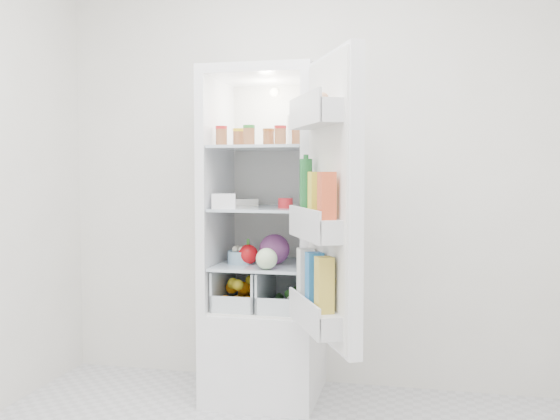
% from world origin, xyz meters
% --- Properties ---
extents(room_walls, '(3.02, 3.02, 2.61)m').
position_xyz_m(room_walls, '(0.00, 0.00, 1.59)').
color(room_walls, silver).
rests_on(room_walls, ground).
extents(refrigerator, '(0.60, 0.60, 1.80)m').
position_xyz_m(refrigerator, '(-0.20, 1.25, 0.67)').
color(refrigerator, white).
rests_on(refrigerator, ground).
extents(shelf_low, '(0.49, 0.53, 0.01)m').
position_xyz_m(shelf_low, '(-0.20, 1.19, 0.74)').
color(shelf_low, silver).
rests_on(shelf_low, refrigerator).
extents(shelf_mid, '(0.49, 0.53, 0.02)m').
position_xyz_m(shelf_mid, '(-0.20, 1.19, 1.05)').
color(shelf_mid, silver).
rests_on(shelf_mid, refrigerator).
extents(shelf_top, '(0.49, 0.53, 0.02)m').
position_xyz_m(shelf_top, '(-0.20, 1.19, 1.38)').
color(shelf_top, silver).
rests_on(shelf_top, refrigerator).
extents(crisper_left, '(0.23, 0.46, 0.22)m').
position_xyz_m(crisper_left, '(-0.32, 1.19, 0.61)').
color(crisper_left, silver).
rests_on(crisper_left, refrigerator).
extents(crisper_right, '(0.23, 0.46, 0.22)m').
position_xyz_m(crisper_right, '(-0.08, 1.19, 0.61)').
color(crisper_right, silver).
rests_on(crisper_right, refrigerator).
extents(condiment_jars, '(0.46, 0.16, 0.08)m').
position_xyz_m(condiment_jars, '(-0.20, 1.07, 1.43)').
color(condiment_jars, '#B21919').
rests_on(condiment_jars, shelf_top).
extents(squeeze_bottle, '(0.06, 0.06, 0.17)m').
position_xyz_m(squeeze_bottle, '(-0.07, 1.25, 1.47)').
color(squeeze_bottle, white).
rests_on(squeeze_bottle, shelf_top).
extents(tub_white, '(0.15, 0.15, 0.08)m').
position_xyz_m(tub_white, '(-0.37, 0.99, 1.10)').
color(tub_white, white).
rests_on(tub_white, shelf_mid).
extents(tin_red, '(0.10, 0.10, 0.05)m').
position_xyz_m(tin_red, '(-0.07, 1.12, 1.08)').
color(tin_red, red).
rests_on(tin_red, shelf_mid).
extents(foil_tray, '(0.18, 0.16, 0.04)m').
position_xyz_m(foil_tray, '(-0.36, 1.35, 1.08)').
color(foil_tray, silver).
rests_on(foil_tray, shelf_mid).
extents(red_cabbage, '(0.17, 0.17, 0.17)m').
position_xyz_m(red_cabbage, '(-0.14, 1.16, 0.83)').
color(red_cabbage, '#4B1B51').
rests_on(red_cabbage, shelf_low).
extents(bell_pepper, '(0.11, 0.11, 0.11)m').
position_xyz_m(bell_pepper, '(-0.28, 1.13, 0.80)').
color(bell_pepper, red).
rests_on(bell_pepper, shelf_low).
extents(mushroom_bowl, '(0.16, 0.16, 0.07)m').
position_xyz_m(mushroom_bowl, '(-0.32, 1.15, 0.78)').
color(mushroom_bowl, '#83A9C4').
rests_on(mushroom_bowl, shelf_low).
extents(salad_bag, '(0.11, 0.11, 0.11)m').
position_xyz_m(salad_bag, '(-0.14, 0.97, 0.80)').
color(salad_bag, beige).
rests_on(salad_bag, shelf_low).
extents(citrus_pile, '(0.20, 0.31, 0.16)m').
position_xyz_m(citrus_pile, '(-0.33, 1.15, 0.59)').
color(citrus_pile, orange).
rests_on(citrus_pile, refrigerator).
extents(veg_pile, '(0.16, 0.30, 0.10)m').
position_xyz_m(veg_pile, '(-0.07, 1.18, 0.56)').
color(veg_pile, '#194B19').
rests_on(veg_pile, refrigerator).
extents(fridge_door, '(0.39, 0.57, 1.30)m').
position_xyz_m(fridge_door, '(0.23, 0.64, 1.09)').
color(fridge_door, white).
rests_on(fridge_door, refrigerator).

